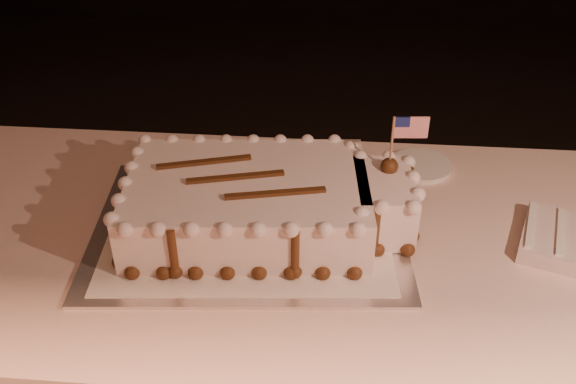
# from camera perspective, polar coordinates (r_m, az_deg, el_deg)

# --- Properties ---
(banquet_table) EXTENTS (2.40, 0.80, 0.75)m
(banquet_table) POSITION_cam_1_polar(r_m,az_deg,el_deg) (1.58, 11.99, -15.23)
(banquet_table) COLOR beige
(banquet_table) RESTS_ON ground
(cake_board) EXTENTS (0.67, 0.52, 0.01)m
(cake_board) POSITION_cam_1_polar(r_m,az_deg,el_deg) (1.32, -3.47, -3.15)
(cake_board) COLOR silver
(cake_board) RESTS_ON banquet_table
(doily) EXTENTS (0.60, 0.47, 0.00)m
(doily) POSITION_cam_1_polar(r_m,az_deg,el_deg) (1.32, -3.47, -2.98)
(doily) COLOR white
(doily) RESTS_ON cake_board
(sheet_cake) EXTENTS (0.60, 0.38, 0.24)m
(sheet_cake) POSITION_cam_1_polar(r_m,az_deg,el_deg) (1.28, -2.08, -0.92)
(sheet_cake) COLOR white
(sheet_cake) RESTS_ON doily
(side_plate) EXTENTS (0.15, 0.15, 0.01)m
(side_plate) POSITION_cam_1_polar(r_m,az_deg,el_deg) (1.55, 11.68, 2.31)
(side_plate) COLOR white
(side_plate) RESTS_ON banquet_table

